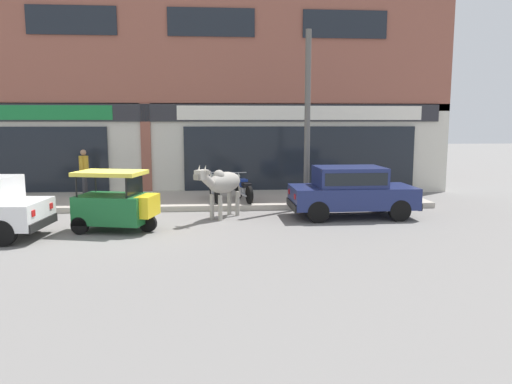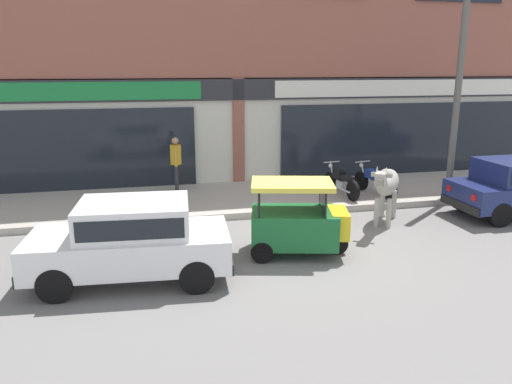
{
  "view_description": "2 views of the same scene",
  "coord_description": "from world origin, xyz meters",
  "px_view_note": "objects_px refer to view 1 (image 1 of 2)",
  "views": [
    {
      "loc": [
        2.55,
        -12.93,
        2.77
      ],
      "look_at": [
        3.68,
        1.0,
        0.76
      ],
      "focal_mm": 35.0,
      "sensor_mm": 36.0,
      "label": 1
    },
    {
      "loc": [
        -2.97,
        -9.57,
        3.78
      ],
      "look_at": [
        -0.52,
        1.0,
        1.01
      ],
      "focal_mm": 35.0,
      "sensor_mm": 36.0,
      "label": 2
    }
  ],
  "objects_px": {
    "pedestrian": "(84,167)",
    "motorcycle_0": "(214,189)",
    "motorcycle_1": "(244,189)",
    "car_1": "(351,189)",
    "utility_pole": "(307,118)",
    "auto_rickshaw": "(116,205)",
    "cow": "(223,183)"
  },
  "relations": [
    {
      "from": "motorcycle_1",
      "to": "utility_pole",
      "type": "height_order",
      "value": "utility_pole"
    },
    {
      "from": "car_1",
      "to": "utility_pole",
      "type": "height_order",
      "value": "utility_pole"
    },
    {
      "from": "car_1",
      "to": "motorcycle_1",
      "type": "relative_size",
      "value": 2.03
    },
    {
      "from": "car_1",
      "to": "auto_rickshaw",
      "type": "relative_size",
      "value": 1.7
    },
    {
      "from": "auto_rickshaw",
      "to": "utility_pole",
      "type": "height_order",
      "value": "utility_pole"
    },
    {
      "from": "cow",
      "to": "auto_rickshaw",
      "type": "distance_m",
      "value": 3.08
    },
    {
      "from": "cow",
      "to": "motorcycle_1",
      "type": "relative_size",
      "value": 1.03
    },
    {
      "from": "car_1",
      "to": "auto_rickshaw",
      "type": "distance_m",
      "value": 6.51
    },
    {
      "from": "pedestrian",
      "to": "utility_pole",
      "type": "height_order",
      "value": "utility_pole"
    },
    {
      "from": "motorcycle_0",
      "to": "pedestrian",
      "type": "xyz_separation_m",
      "value": [
        -4.52,
        1.5,
        0.6
      ]
    },
    {
      "from": "motorcycle_1",
      "to": "utility_pole",
      "type": "xyz_separation_m",
      "value": [
        1.95,
        -0.64,
        2.28
      ]
    },
    {
      "from": "pedestrian",
      "to": "utility_pole",
      "type": "xyz_separation_m",
      "value": [
        7.43,
        -2.29,
        1.68
      ]
    },
    {
      "from": "cow",
      "to": "car_1",
      "type": "relative_size",
      "value": 0.51
    },
    {
      "from": "car_1",
      "to": "pedestrian",
      "type": "distance_m",
      "value": 9.27
    },
    {
      "from": "auto_rickshaw",
      "to": "utility_pole",
      "type": "distance_m",
      "value": 6.44
    },
    {
      "from": "motorcycle_0",
      "to": "utility_pole",
      "type": "height_order",
      "value": "utility_pole"
    },
    {
      "from": "cow",
      "to": "utility_pole",
      "type": "xyz_separation_m",
      "value": [
        2.66,
        1.39,
        1.84
      ]
    },
    {
      "from": "cow",
      "to": "motorcycle_1",
      "type": "height_order",
      "value": "cow"
    },
    {
      "from": "car_1",
      "to": "utility_pole",
      "type": "bearing_deg",
      "value": 123.98
    },
    {
      "from": "cow",
      "to": "auto_rickshaw",
      "type": "bearing_deg",
      "value": -151.83
    },
    {
      "from": "cow",
      "to": "pedestrian",
      "type": "xyz_separation_m",
      "value": [
        -4.77,
        3.67,
        0.15
      ]
    },
    {
      "from": "car_1",
      "to": "motorcycle_0",
      "type": "relative_size",
      "value": 2.01
    },
    {
      "from": "motorcycle_1",
      "to": "pedestrian",
      "type": "relative_size",
      "value": 1.12
    },
    {
      "from": "cow",
      "to": "motorcycle_0",
      "type": "bearing_deg",
      "value": 96.48
    },
    {
      "from": "utility_pole",
      "to": "motorcycle_0",
      "type": "bearing_deg",
      "value": 164.79
    },
    {
      "from": "motorcycle_0",
      "to": "motorcycle_1",
      "type": "bearing_deg",
      "value": -8.66
    },
    {
      "from": "cow",
      "to": "pedestrian",
      "type": "height_order",
      "value": "pedestrian"
    },
    {
      "from": "pedestrian",
      "to": "motorcycle_0",
      "type": "bearing_deg",
      "value": -18.3
    },
    {
      "from": "utility_pole",
      "to": "cow",
      "type": "bearing_deg",
      "value": -152.46
    },
    {
      "from": "motorcycle_0",
      "to": "pedestrian",
      "type": "distance_m",
      "value": 4.8
    },
    {
      "from": "pedestrian",
      "to": "auto_rickshaw",
      "type": "bearing_deg",
      "value": -67.95
    },
    {
      "from": "motorcycle_1",
      "to": "auto_rickshaw",
      "type": "bearing_deg",
      "value": -134.46
    }
  ]
}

